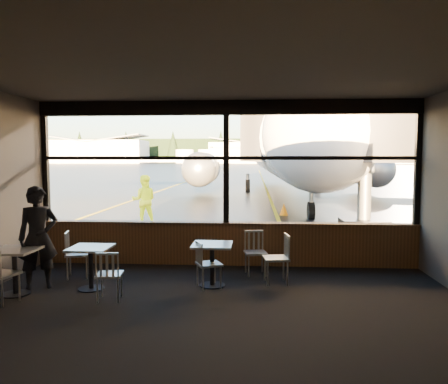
# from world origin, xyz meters

# --- Properties ---
(ground_plane) EXTENTS (520.00, 520.00, 0.00)m
(ground_plane) POSITION_xyz_m (0.00, 120.00, 0.00)
(ground_plane) COLOR black
(ground_plane) RESTS_ON ground
(carpet_floor) EXTENTS (8.00, 6.00, 0.01)m
(carpet_floor) POSITION_xyz_m (0.00, -3.00, 0.01)
(carpet_floor) COLOR black
(carpet_floor) RESTS_ON ground
(ceiling) EXTENTS (8.00, 6.00, 0.04)m
(ceiling) POSITION_xyz_m (0.00, -3.00, 3.50)
(ceiling) COLOR #38332D
(ceiling) RESTS_ON ground
(wall_back) EXTENTS (8.00, 0.04, 3.50)m
(wall_back) POSITION_xyz_m (0.00, -6.00, 1.75)
(wall_back) COLOR #48413A
(wall_back) RESTS_ON ground
(window_sill) EXTENTS (8.00, 0.28, 0.90)m
(window_sill) POSITION_xyz_m (0.00, 0.00, 0.45)
(window_sill) COLOR brown
(window_sill) RESTS_ON ground
(window_header) EXTENTS (8.00, 0.18, 0.30)m
(window_header) POSITION_xyz_m (0.00, 0.00, 3.35)
(window_header) COLOR black
(window_header) RESTS_ON ground
(mullion_left) EXTENTS (0.12, 0.12, 2.60)m
(mullion_left) POSITION_xyz_m (-3.95, 0.00, 2.20)
(mullion_left) COLOR black
(mullion_left) RESTS_ON ground
(mullion_centre) EXTENTS (0.12, 0.12, 2.60)m
(mullion_centre) POSITION_xyz_m (0.00, 0.00, 2.20)
(mullion_centre) COLOR black
(mullion_centre) RESTS_ON ground
(mullion_right) EXTENTS (0.12, 0.12, 2.60)m
(mullion_right) POSITION_xyz_m (3.95, 0.00, 2.20)
(mullion_right) COLOR black
(mullion_right) RESTS_ON ground
(window_transom) EXTENTS (8.00, 0.10, 0.08)m
(window_transom) POSITION_xyz_m (0.00, 0.00, 2.30)
(window_transom) COLOR black
(window_transom) RESTS_ON ground
(airliner) EXTENTS (31.50, 37.57, 11.32)m
(airliner) POSITION_xyz_m (2.54, 19.72, 5.66)
(airliner) COLOR white
(airliner) RESTS_ON ground_plane
(jet_bridge) EXTENTS (8.80, 10.75, 4.69)m
(jet_bridge) POSITION_xyz_m (3.60, 5.50, 2.35)
(jet_bridge) COLOR #28282B
(jet_bridge) RESTS_ON ground_plane
(cafe_table_near) EXTENTS (0.70, 0.70, 0.77)m
(cafe_table_near) POSITION_xyz_m (-0.15, -1.58, 0.39)
(cafe_table_near) COLOR #99948D
(cafe_table_near) RESTS_ON carpet_floor
(cafe_table_mid) EXTENTS (0.69, 0.69, 0.76)m
(cafe_table_mid) POSITION_xyz_m (-2.24, -1.92, 0.38)
(cafe_table_mid) COLOR gray
(cafe_table_mid) RESTS_ON carpet_floor
(cafe_table_left) EXTENTS (0.71, 0.71, 0.78)m
(cafe_table_left) POSITION_xyz_m (-3.40, -2.31, 0.39)
(cafe_table_left) COLOR gray
(cafe_table_left) RESTS_ON carpet_floor
(chair_near_e) EXTENTS (0.57, 0.57, 0.92)m
(chair_near_e) POSITION_xyz_m (1.00, -1.33, 0.46)
(chair_near_e) COLOR #BAB4A7
(chair_near_e) RESTS_ON carpet_floor
(chair_near_w) EXTENTS (0.61, 0.61, 0.84)m
(chair_near_w) POSITION_xyz_m (-0.20, -1.68, 0.42)
(chair_near_w) COLOR #B5AFA3
(chair_near_w) RESTS_ON carpet_floor
(chair_near_n) EXTENTS (0.56, 0.56, 0.87)m
(chair_near_n) POSITION_xyz_m (0.63, -0.77, 0.43)
(chair_near_n) COLOR #AFAB9E
(chair_near_n) RESTS_ON carpet_floor
(chair_mid_s) EXTENTS (0.51, 0.51, 0.83)m
(chair_mid_s) POSITION_xyz_m (-1.73, -2.47, 0.42)
(chair_mid_s) COLOR #B6B2A5
(chair_mid_s) RESTS_ON carpet_floor
(chair_mid_w) EXTENTS (0.60, 0.60, 0.90)m
(chair_mid_w) POSITION_xyz_m (-2.77, -1.19, 0.45)
(chair_mid_w) COLOR beige
(chair_mid_w) RESTS_ON carpet_floor
(chair_left_s) EXTENTS (0.60, 0.60, 0.91)m
(chair_left_s) POSITION_xyz_m (-3.38, -2.72, 0.46)
(chair_left_s) COLOR beige
(chair_left_s) RESTS_ON carpet_floor
(passenger) EXTENTS (0.79, 0.71, 1.81)m
(passenger) POSITION_xyz_m (-3.18, -1.91, 0.91)
(passenger) COLOR black
(passenger) RESTS_ON carpet_floor
(ground_crew) EXTENTS (0.95, 0.81, 1.72)m
(ground_crew) POSITION_xyz_m (-3.16, 5.37, 0.86)
(ground_crew) COLOR #BFF219
(ground_crew) RESTS_ON ground_plane
(cone_nose) EXTENTS (0.35, 0.35, 0.48)m
(cone_nose) POSITION_xyz_m (1.79, 8.36, 0.24)
(cone_nose) COLOR orange
(cone_nose) RESTS_ON ground_plane
(hangar_left) EXTENTS (45.00, 18.00, 11.00)m
(hangar_left) POSITION_xyz_m (-70.00, 180.00, 5.50)
(hangar_left) COLOR silver
(hangar_left) RESTS_ON ground_plane
(hangar_mid) EXTENTS (38.00, 15.00, 10.00)m
(hangar_mid) POSITION_xyz_m (0.00, 185.00, 5.00)
(hangar_mid) COLOR silver
(hangar_mid) RESTS_ON ground_plane
(hangar_right) EXTENTS (50.00, 20.00, 12.00)m
(hangar_right) POSITION_xyz_m (60.00, 178.00, 6.00)
(hangar_right) COLOR silver
(hangar_right) RESTS_ON ground_plane
(fuel_tank_a) EXTENTS (8.00, 8.00, 6.00)m
(fuel_tank_a) POSITION_xyz_m (-30.00, 182.00, 3.00)
(fuel_tank_a) COLOR silver
(fuel_tank_a) RESTS_ON ground_plane
(fuel_tank_b) EXTENTS (8.00, 8.00, 6.00)m
(fuel_tank_b) POSITION_xyz_m (-20.00, 182.00, 3.00)
(fuel_tank_b) COLOR silver
(fuel_tank_b) RESTS_ON ground_plane
(fuel_tank_c) EXTENTS (8.00, 8.00, 6.00)m
(fuel_tank_c) POSITION_xyz_m (-10.00, 182.00, 3.00)
(fuel_tank_c) COLOR silver
(fuel_tank_c) RESTS_ON ground_plane
(treeline) EXTENTS (360.00, 3.00, 12.00)m
(treeline) POSITION_xyz_m (0.00, 210.00, 6.00)
(treeline) COLOR black
(treeline) RESTS_ON ground_plane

